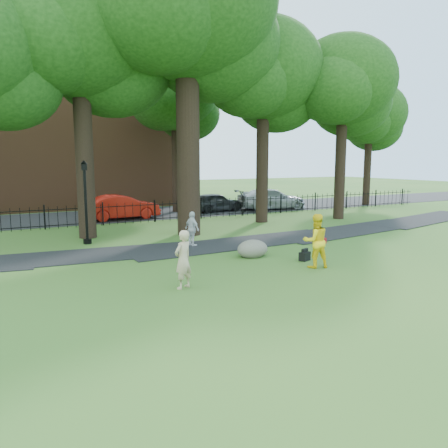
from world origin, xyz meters
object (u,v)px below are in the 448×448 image
boulder (253,248)px  woman (183,259)px  man (316,241)px  lamppost (86,203)px  big_tree (188,15)px  red_sedan (121,207)px

boulder → woman: bearing=-146.9°
woman → man: 4.87m
man → lamppost: bearing=-38.5°
big_tree → boulder: size_ratio=11.94×
woman → red_sedan: bearing=-123.7°
big_tree → red_sedan: size_ratio=3.14×
big_tree → woman: size_ratio=8.61×
woman → man: bearing=156.7°
lamppost → red_sedan: size_ratio=0.78×
woman → red_sedan: (2.30, 15.14, -0.08)m
big_tree → boulder: big_tree is taller
big_tree → lamppost: bearing=-178.4°
boulder → red_sedan: red_sedan is taller
woman → boulder: (3.87, 2.53, -0.48)m
woman → lamppost: lamppost is taller
man → lamppost: size_ratio=0.51×
woman → boulder: size_ratio=1.39×
woman → red_sedan: woman is taller
woman → red_sedan: size_ratio=0.36×
big_tree → man: size_ratio=7.87×
big_tree → lamppost: big_tree is taller
woman → man: man is taller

